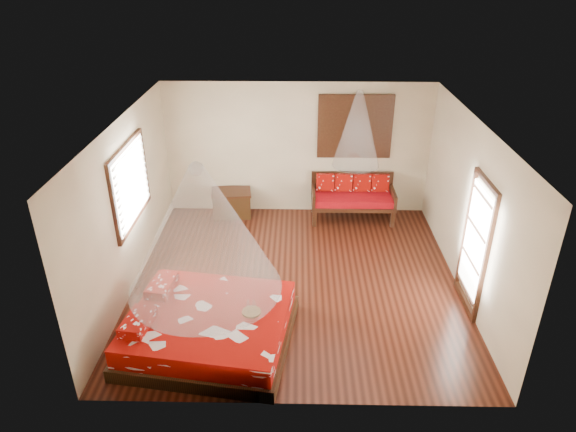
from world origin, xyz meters
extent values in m
cube|color=black|center=(0.00, 0.00, -0.01)|extent=(5.50, 5.50, 0.02)
cube|color=silver|center=(0.00, 0.00, 2.81)|extent=(5.50, 5.50, 0.02)
cube|color=#BEAE8B|center=(-2.76, 0.00, 1.40)|extent=(0.02, 5.50, 2.80)
cube|color=#BEAE8B|center=(2.76, 0.00, 1.40)|extent=(0.02, 5.50, 2.80)
cube|color=#BEAE8B|center=(0.00, 2.76, 1.40)|extent=(5.50, 0.02, 2.80)
cube|color=#BEAE8B|center=(0.00, -2.76, 1.40)|extent=(5.50, 0.02, 2.80)
cube|color=black|center=(-1.24, -1.60, 0.10)|extent=(2.54, 2.36, 0.20)
cube|color=#990A04|center=(-1.24, -1.60, 0.35)|extent=(2.43, 2.24, 0.30)
cube|color=#990A04|center=(-2.16, -1.90, 0.58)|extent=(0.41, 0.64, 0.15)
cube|color=#990A04|center=(-2.03, -1.05, 0.58)|extent=(0.41, 0.64, 0.15)
cube|color=black|center=(0.36, 1.98, 0.21)|extent=(0.08, 0.08, 0.42)
cube|color=black|center=(1.96, 1.98, 0.21)|extent=(0.08, 0.08, 0.42)
cube|color=black|center=(0.36, 2.62, 0.21)|extent=(0.08, 0.08, 0.42)
cube|color=black|center=(1.96, 2.62, 0.21)|extent=(0.08, 0.08, 0.42)
cube|color=black|center=(1.16, 2.30, 0.38)|extent=(1.73, 0.77, 0.08)
cube|color=#9C0513|center=(1.16, 2.30, 0.49)|extent=(1.67, 0.71, 0.14)
cube|color=black|center=(1.16, 2.64, 0.67)|extent=(1.73, 0.06, 0.55)
cube|color=black|center=(0.34, 2.30, 0.54)|extent=(0.06, 0.77, 0.30)
cube|color=black|center=(1.98, 2.30, 0.54)|extent=(0.06, 0.77, 0.30)
cube|color=#990A04|center=(0.59, 2.52, 0.74)|extent=(0.36, 0.19, 0.38)
cube|color=#990A04|center=(0.97, 2.52, 0.74)|extent=(0.36, 0.19, 0.38)
cube|color=#990A04|center=(1.35, 2.52, 0.74)|extent=(0.36, 0.19, 0.38)
cube|color=#990A04|center=(1.74, 2.52, 0.74)|extent=(0.36, 0.19, 0.38)
cube|color=black|center=(-1.40, 2.45, 0.26)|extent=(0.85, 0.66, 0.51)
cube|color=black|center=(-1.40, 2.45, 0.54)|extent=(0.89, 0.70, 0.05)
cube|color=black|center=(1.16, 2.72, 1.90)|extent=(1.52, 0.06, 1.32)
cube|color=black|center=(1.16, 2.71, 1.90)|extent=(1.35, 0.04, 1.10)
cube|color=black|center=(-2.72, 0.20, 1.70)|extent=(0.08, 1.74, 1.34)
cube|color=silver|center=(-2.68, 0.20, 1.70)|extent=(0.04, 1.54, 1.10)
cube|color=black|center=(2.72, -0.60, 1.05)|extent=(0.08, 1.02, 2.16)
cube|color=white|center=(2.70, -0.60, 1.15)|extent=(0.03, 0.82, 1.70)
cylinder|color=brown|center=(-0.64, -1.57, 0.52)|extent=(0.27, 0.27, 0.03)
cone|color=white|center=(-1.24, -1.60, 1.85)|extent=(2.08, 2.08, 1.80)
cone|color=white|center=(1.16, 2.25, 2.00)|extent=(0.94, 0.94, 1.50)
camera|label=1|loc=(0.00, -7.40, 5.04)|focal=32.00mm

